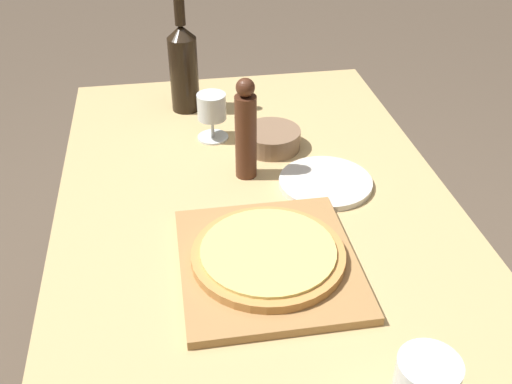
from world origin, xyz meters
TOP-DOWN VIEW (x-y plane):
  - dining_table at (0.00, 0.00)m, footprint 0.86×1.39m
  - cutting_board at (-0.01, -0.19)m, footprint 0.33×0.36m
  - pizza at (-0.01, -0.19)m, footprint 0.29×0.29m
  - wine_bottle at (-0.12, 0.50)m, footprint 0.08×0.08m
  - pepper_mill at (-0.01, 0.13)m, footprint 0.05×0.05m
  - wine_glass at (-0.06, 0.32)m, footprint 0.08×0.08m
  - small_bowl at (0.07, 0.25)m, footprint 0.14×0.14m
  - dinner_plate at (0.16, 0.06)m, footprint 0.21×0.21m

SIDE VIEW (x-z plane):
  - dining_table at x=0.00m, z-range 0.27..1.00m
  - dinner_plate at x=0.16m, z-range 0.73..0.75m
  - cutting_board at x=-0.01m, z-range 0.73..0.75m
  - small_bowl at x=0.07m, z-range 0.73..0.78m
  - pizza at x=-0.01m, z-range 0.75..0.77m
  - wine_glass at x=-0.06m, z-range 0.75..0.87m
  - pepper_mill at x=-0.01m, z-range 0.73..0.97m
  - wine_bottle at x=-0.12m, z-range 0.70..1.02m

